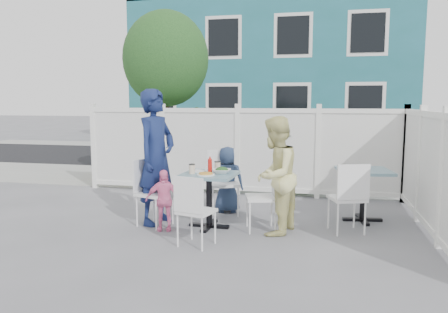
% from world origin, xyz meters
% --- Properties ---
extents(ground, '(80.00, 80.00, 0.00)m').
position_xyz_m(ground, '(0.00, 0.00, 0.00)').
color(ground, slate).
extents(near_sidewalk, '(24.00, 2.60, 0.01)m').
position_xyz_m(near_sidewalk, '(0.00, 3.80, 0.01)').
color(near_sidewalk, gray).
rests_on(near_sidewalk, ground).
extents(street, '(24.00, 5.00, 0.01)m').
position_xyz_m(street, '(0.00, 7.50, 0.00)').
color(street, black).
rests_on(street, ground).
extents(far_sidewalk, '(24.00, 1.60, 0.01)m').
position_xyz_m(far_sidewalk, '(0.00, 10.60, 0.01)').
color(far_sidewalk, gray).
rests_on(far_sidewalk, ground).
extents(building, '(11.00, 6.00, 6.00)m').
position_xyz_m(building, '(-0.50, 14.00, 3.00)').
color(building, '#1F6269').
rests_on(building, ground).
extents(fence_back, '(5.86, 0.08, 1.60)m').
position_xyz_m(fence_back, '(0.10, 2.40, 0.78)').
color(fence_back, white).
rests_on(fence_back, ground).
extents(fence_right, '(0.08, 3.66, 1.60)m').
position_xyz_m(fence_right, '(3.00, 0.60, 0.78)').
color(fence_right, white).
rests_on(fence_right, ground).
extents(tree, '(1.80, 1.62, 3.59)m').
position_xyz_m(tree, '(-1.60, 3.30, 2.59)').
color(tree, '#382316').
rests_on(tree, ground).
extents(utility_cabinet, '(0.73, 0.56, 1.27)m').
position_xyz_m(utility_cabinet, '(-2.48, 4.00, 0.64)').
color(utility_cabinet, gold).
rests_on(utility_cabinet, ground).
extents(potted_shrub_a, '(0.99, 0.99, 1.62)m').
position_xyz_m(potted_shrub_a, '(-0.64, 3.10, 0.81)').
color(potted_shrub_a, '#173817').
rests_on(potted_shrub_a, ground).
extents(potted_shrub_b, '(1.76, 1.67, 1.54)m').
position_xyz_m(potted_shrub_b, '(1.25, 3.00, 0.77)').
color(potted_shrub_b, '#173817').
rests_on(potted_shrub_b, ground).
extents(main_table, '(0.75, 0.75, 0.75)m').
position_xyz_m(main_table, '(0.12, 0.23, 0.58)').
color(main_table, '#3D6779').
rests_on(main_table, ground).
extents(spare_table, '(0.81, 0.81, 0.76)m').
position_xyz_m(spare_table, '(2.21, 1.02, 0.59)').
color(spare_table, '#3D6779').
rests_on(spare_table, ground).
extents(chair_left, '(0.52, 0.53, 0.93)m').
position_xyz_m(chair_left, '(-0.72, 0.18, 0.54)').
color(chair_left, white).
rests_on(chair_left, ground).
extents(chair_right, '(0.50, 0.51, 0.92)m').
position_xyz_m(chair_right, '(0.91, 0.27, 0.53)').
color(chair_right, white).
rests_on(chair_right, ground).
extents(chair_back, '(0.58, 0.57, 0.98)m').
position_xyz_m(chair_back, '(0.13, 1.01, 0.57)').
color(chair_back, white).
rests_on(chair_back, ground).
extents(chair_near, '(0.47, 0.46, 0.86)m').
position_xyz_m(chair_near, '(0.14, -0.61, 0.50)').
color(chair_near, white).
rests_on(chair_near, ground).
extents(chair_spare, '(0.53, 0.53, 0.94)m').
position_xyz_m(chair_spare, '(1.98, 0.34, 0.54)').
color(chair_spare, white).
rests_on(chair_spare, ground).
extents(man, '(0.62, 0.79, 1.90)m').
position_xyz_m(man, '(-0.66, 0.28, 0.95)').
color(man, '#141F4C').
rests_on(man, ground).
extents(woman, '(0.75, 0.87, 1.54)m').
position_xyz_m(woman, '(1.02, 0.16, 0.77)').
color(woman, gold).
rests_on(woman, ground).
extents(boy, '(0.56, 0.43, 1.04)m').
position_xyz_m(boy, '(0.19, 1.11, 0.52)').
color(boy, navy).
rests_on(boy, ground).
extents(toddler, '(0.52, 0.30, 0.83)m').
position_xyz_m(toddler, '(-0.44, -0.03, 0.41)').
color(toddler, pink).
rests_on(toddler, ground).
extents(plate_main, '(0.24, 0.24, 0.02)m').
position_xyz_m(plate_main, '(0.11, 0.08, 0.76)').
color(plate_main, white).
rests_on(plate_main, main_table).
extents(plate_side, '(0.21, 0.21, 0.01)m').
position_xyz_m(plate_side, '(-0.08, 0.35, 0.76)').
color(plate_side, white).
rests_on(plate_side, main_table).
extents(salad_bowl, '(0.25, 0.25, 0.06)m').
position_xyz_m(salad_bowl, '(0.29, 0.26, 0.78)').
color(salad_bowl, white).
rests_on(salad_bowl, main_table).
extents(coffee_cup_a, '(0.08, 0.08, 0.12)m').
position_xyz_m(coffee_cup_a, '(-0.10, 0.16, 0.81)').
color(coffee_cup_a, beige).
rests_on(coffee_cup_a, main_table).
extents(coffee_cup_b, '(0.08, 0.08, 0.12)m').
position_xyz_m(coffee_cup_b, '(0.18, 0.47, 0.82)').
color(coffee_cup_b, beige).
rests_on(coffee_cup_b, main_table).
extents(ketchup_bottle, '(0.06, 0.06, 0.19)m').
position_xyz_m(ketchup_bottle, '(0.12, 0.27, 0.85)').
color(ketchup_bottle, red).
rests_on(ketchup_bottle, main_table).
extents(salt_shaker, '(0.03, 0.03, 0.07)m').
position_xyz_m(salt_shaker, '(0.02, 0.45, 0.79)').
color(salt_shaker, white).
rests_on(salt_shaker, main_table).
extents(pepper_shaker, '(0.03, 0.03, 0.08)m').
position_xyz_m(pepper_shaker, '(0.08, 0.47, 0.79)').
color(pepper_shaker, black).
rests_on(pepper_shaker, main_table).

